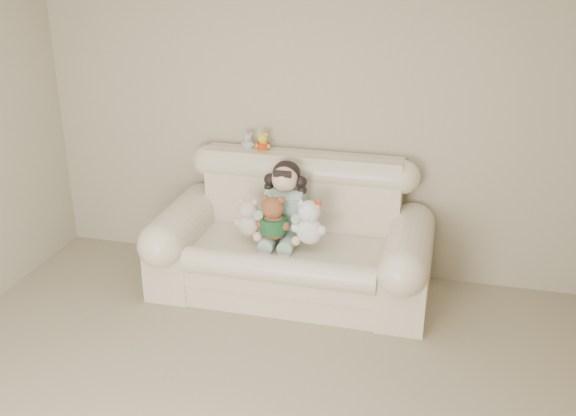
# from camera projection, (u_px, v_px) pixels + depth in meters

# --- Properties ---
(wall_back) EXTENTS (4.50, 0.00, 4.50)m
(wall_back) POSITION_uv_depth(u_px,v_px,m) (317.00, 115.00, 5.30)
(wall_back) COLOR tan
(wall_back) RESTS_ON ground
(sofa) EXTENTS (2.10, 0.95, 1.03)m
(sofa) POSITION_uv_depth(u_px,v_px,m) (291.00, 232.00, 5.17)
(sofa) COLOR #BDB199
(sofa) RESTS_ON floor
(seated_child) EXTENTS (0.41, 0.48, 0.63)m
(seated_child) POSITION_uv_depth(u_px,v_px,m) (285.00, 200.00, 5.17)
(seated_child) COLOR #2F7E5A
(seated_child) RESTS_ON sofa
(brown_teddy) EXTENTS (0.28, 0.23, 0.41)m
(brown_teddy) POSITION_uv_depth(u_px,v_px,m) (273.00, 213.00, 5.01)
(brown_teddy) COLOR brown
(brown_teddy) RESTS_ON sofa
(white_cat) EXTENTS (0.32, 0.28, 0.41)m
(white_cat) POSITION_uv_depth(u_px,v_px,m) (309.00, 217.00, 4.94)
(white_cat) COLOR white
(white_cat) RESTS_ON sofa
(cream_teddy) EXTENTS (0.25, 0.21, 0.35)m
(cream_teddy) POSITION_uv_depth(u_px,v_px,m) (248.00, 214.00, 5.08)
(cream_teddy) COLOR beige
(cream_teddy) RESTS_ON sofa
(yellow_mini_bear) EXTENTS (0.14, 0.12, 0.19)m
(yellow_mini_bear) POSITION_uv_depth(u_px,v_px,m) (263.00, 141.00, 5.34)
(yellow_mini_bear) COLOR yellow
(yellow_mini_bear) RESTS_ON sofa
(grey_mini_plush) EXTENTS (0.12, 0.10, 0.17)m
(grey_mini_plush) POSITION_uv_depth(u_px,v_px,m) (248.00, 140.00, 5.39)
(grey_mini_plush) COLOR #B7B8BF
(grey_mini_plush) RESTS_ON sofa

